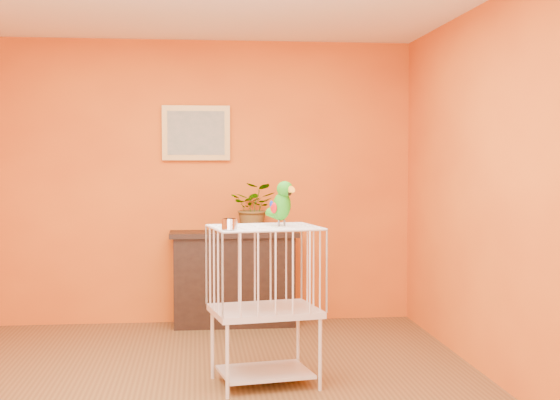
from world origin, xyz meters
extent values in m
plane|color=brown|center=(0.00, 0.00, 0.00)|extent=(4.50, 4.50, 0.00)
plane|color=orange|center=(0.00, 2.25, 1.30)|extent=(4.00, 0.00, 4.00)
plane|color=orange|center=(0.00, -2.25, 1.30)|extent=(4.00, 0.00, 4.00)
plane|color=orange|center=(2.00, 0.00, 1.30)|extent=(0.00, 4.50, 4.50)
cube|color=black|center=(0.34, 2.05, 0.41)|extent=(1.08, 0.36, 0.81)
cube|color=black|center=(0.34, 2.05, 0.83)|extent=(1.15, 0.41, 0.05)
cube|color=black|center=(0.34, 1.89, 0.41)|extent=(0.76, 0.02, 0.41)
cube|color=#4D2716|center=(0.11, 2.00, 0.32)|extent=(0.05, 0.16, 0.25)
cube|color=#2A4C26|center=(0.18, 2.00, 0.32)|extent=(0.05, 0.16, 0.25)
cube|color=#4D2716|center=(0.26, 2.00, 0.32)|extent=(0.05, 0.16, 0.25)
cube|color=#2A4C26|center=(0.35, 2.00, 0.32)|extent=(0.05, 0.16, 0.25)
cube|color=#4D2716|center=(0.44, 2.00, 0.32)|extent=(0.05, 0.16, 0.25)
imported|color=#26722D|center=(0.52, 2.04, 1.03)|extent=(0.50, 0.53, 0.34)
cube|color=#A3793A|center=(0.00, 2.22, 1.75)|extent=(0.62, 0.03, 0.50)
cube|color=gray|center=(0.00, 2.21, 1.75)|extent=(0.52, 0.01, 0.40)
cube|color=silver|center=(0.45, 0.16, 0.08)|extent=(0.65, 0.55, 0.02)
cube|color=silver|center=(0.45, 0.16, 0.50)|extent=(0.77, 0.64, 0.04)
cube|color=silver|center=(0.45, 0.16, 1.06)|extent=(0.77, 0.64, 0.01)
cylinder|color=silver|center=(0.19, -0.13, 0.24)|extent=(0.03, 0.03, 0.48)
cylinder|color=silver|center=(0.80, -0.02, 0.24)|extent=(0.03, 0.03, 0.48)
cylinder|color=silver|center=(0.10, 0.34, 0.24)|extent=(0.03, 0.03, 0.48)
cylinder|color=silver|center=(0.71, 0.45, 0.24)|extent=(0.03, 0.03, 0.48)
cylinder|color=silver|center=(0.21, -0.08, 1.10)|extent=(0.10, 0.10, 0.07)
cylinder|color=#59544C|center=(0.55, 0.20, 1.08)|extent=(0.01, 0.01, 0.04)
cylinder|color=#59544C|center=(0.59, 0.23, 1.08)|extent=(0.01, 0.01, 0.04)
ellipsoid|color=#12820D|center=(0.57, 0.22, 1.19)|extent=(0.19, 0.20, 0.22)
ellipsoid|color=#12820D|center=(0.59, 0.19, 1.31)|extent=(0.15, 0.15, 0.11)
cone|color=orange|center=(0.61, 0.14, 1.30)|extent=(0.08, 0.09, 0.07)
cone|color=black|center=(0.61, 0.15, 1.28)|extent=(0.04, 0.04, 0.03)
sphere|color=black|center=(0.57, 0.15, 1.32)|extent=(0.02, 0.02, 0.02)
sphere|color=black|center=(0.63, 0.19, 1.32)|extent=(0.02, 0.02, 0.02)
ellipsoid|color=#A50C0C|center=(0.51, 0.19, 1.19)|extent=(0.06, 0.07, 0.08)
ellipsoid|color=navy|center=(0.62, 0.26, 1.19)|extent=(0.06, 0.07, 0.08)
cone|color=#12820D|center=(0.53, 0.28, 1.12)|extent=(0.14, 0.16, 0.12)
camera|label=1|loc=(0.00, -4.97, 1.51)|focal=50.00mm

